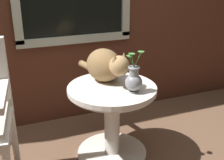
% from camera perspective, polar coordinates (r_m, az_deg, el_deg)
% --- Properties ---
extents(wicker_side_table, '(0.64, 0.64, 0.57)m').
position_cam_1_polar(wicker_side_table, '(2.12, -0.00, -6.06)').
color(wicker_side_table, silver).
rests_on(wicker_side_table, ground_plane).
extents(cat, '(0.31, 0.58, 0.25)m').
position_cam_1_polar(cat, '(2.09, -1.29, 2.96)').
color(cat, olive).
rests_on(cat, wicker_side_table).
extents(pewter_vase_with_ivy, '(0.12, 0.12, 0.29)m').
position_cam_1_polar(pewter_vase_with_ivy, '(1.92, 4.34, 0.13)').
color(pewter_vase_with_ivy, gray).
rests_on(pewter_vase_with_ivy, wicker_side_table).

